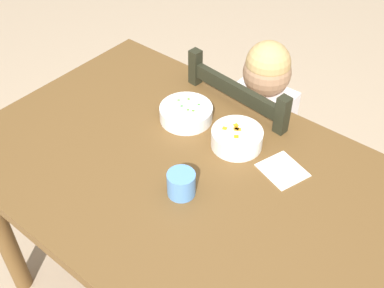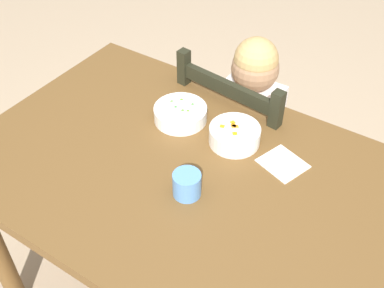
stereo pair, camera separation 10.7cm
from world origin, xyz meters
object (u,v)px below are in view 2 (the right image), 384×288
at_px(child_figure, 247,118).
at_px(bowl_of_peas, 180,113).
at_px(bowl_of_carrots, 235,135).
at_px(drinking_cup, 187,184).
at_px(dining_chair, 243,152).
at_px(dining_table, 190,196).
at_px(spoon, 220,133).

xyz_separation_m(child_figure, bowl_of_peas, (-0.10, -0.29, 0.17)).
xyz_separation_m(bowl_of_peas, bowl_of_carrots, (0.20, -0.00, 0.00)).
xyz_separation_m(child_figure, bowl_of_carrots, (0.10, -0.29, 0.18)).
bearing_deg(drinking_cup, bowl_of_carrots, 89.29).
height_order(dining_chair, child_figure, child_figure).
distance_m(dining_table, drinking_cup, 0.17).
relative_size(child_figure, drinking_cup, 12.00).
bearing_deg(dining_table, bowl_of_carrots, 75.67).
height_order(dining_chair, bowl_of_carrots, dining_chair).
distance_m(bowl_of_carrots, spoon, 0.06).
bearing_deg(dining_table, dining_chair, 97.12).
relative_size(bowl_of_peas, spoon, 1.30).
xyz_separation_m(bowl_of_peas, spoon, (0.15, 0.01, -0.02)).
bearing_deg(bowl_of_peas, child_figure, 71.06).
bearing_deg(dining_table, bowl_of_peas, 130.75).
xyz_separation_m(dining_table, child_figure, (-0.05, 0.47, -0.04)).
distance_m(dining_table, dining_chair, 0.53).
bearing_deg(spoon, dining_table, -87.46).
distance_m(bowl_of_peas, drinking_cup, 0.32).
bearing_deg(child_figure, dining_chair, 130.71).
relative_size(dining_table, spoon, 10.06).
bearing_deg(spoon, bowl_of_peas, -176.79).
xyz_separation_m(dining_chair, spoon, (0.05, -0.29, 0.34)).
relative_size(child_figure, spoon, 7.09).
distance_m(dining_table, bowl_of_peas, 0.27).
relative_size(bowl_of_carrots, spoon, 1.18).
distance_m(dining_table, spoon, 0.22).
relative_size(spoon, drinking_cup, 1.69).
xyz_separation_m(bowl_of_carrots, drinking_cup, (-0.00, -0.26, 0.01)).
height_order(bowl_of_peas, spoon, bowl_of_peas).
bearing_deg(spoon, dining_chair, 100.04).
relative_size(dining_chair, spoon, 6.76).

